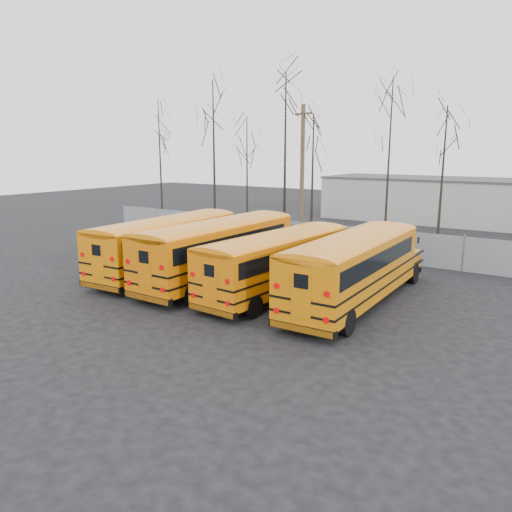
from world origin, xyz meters
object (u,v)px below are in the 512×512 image
Objects in this scene: bus_d at (356,263)px; utility_pole_left at (302,173)px; bus_b at (221,246)px; bus_c at (280,258)px; bus_a at (169,240)px.

bus_d is 1.17× the size of utility_pole_left.
bus_b is 3.62m from bus_c.
bus_b is 1.02× the size of bus_d.
bus_b is at bearing -179.02° from bus_c.
bus_a is 1.17× the size of utility_pole_left.
bus_a is 13.40m from utility_pole_left.
bus_c is at bearing -3.98° from bus_a.
bus_b reaches higher than bus_c.
utility_pole_left reaches higher than bus_c.
bus_a is 7.14m from bus_c.
utility_pole_left is at bearing 81.57° from bus_a.
utility_pole_left is at bearing 118.47° from bus_c.
bus_c is (3.61, -0.16, -0.17)m from bus_b.
bus_a is 1.06× the size of bus_c.
bus_a is 3.54m from bus_b.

